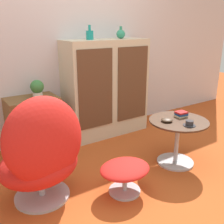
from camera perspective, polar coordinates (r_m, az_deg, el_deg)
ground_plane at (r=2.55m, az=5.44°, el=-15.53°), size 12.00×12.00×0.00m
wall_back at (r=3.37m, az=-10.36°, el=16.16°), size 6.40×0.06×2.60m
sideboard at (r=3.46m, az=-1.29°, el=5.20°), size 1.11×0.43×1.25m
tv_console at (r=3.17m, az=-16.60°, el=-2.63°), size 0.57×0.39×0.64m
egg_chair at (r=2.20m, az=-14.97°, el=-8.60°), size 0.78×0.74×0.94m
ottoman at (r=2.34m, az=2.82°, el=-12.72°), size 0.45×0.39×0.28m
coffee_table at (r=2.83m, az=14.05°, el=-4.86°), size 0.61×0.61×0.49m
vase_leftmost at (r=3.26m, az=-4.88°, el=16.43°), size 0.09×0.09×0.17m
vase_inner_left at (r=3.50m, az=1.92°, el=16.63°), size 0.11×0.11×0.15m
potted_plant at (r=3.07m, az=-15.98°, el=5.07°), size 0.15×0.15×0.19m
teacup at (r=2.65m, az=16.50°, el=-2.45°), size 0.12×0.12×0.05m
book_stack at (r=2.88m, az=14.81°, el=-0.42°), size 0.13×0.11×0.06m
bowl at (r=2.70m, az=11.86°, el=-1.68°), size 0.12×0.12×0.04m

